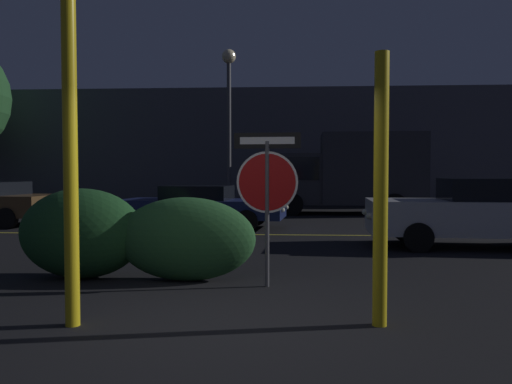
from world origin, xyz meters
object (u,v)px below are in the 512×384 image
Objects in this scene: yellow_pole_right at (381,190)px; passing_car_3 at (484,213)px; yellow_pole_left at (70,162)px; stop_sign at (267,180)px; hedge_bush_1 at (82,233)px; passing_car_2 at (202,206)px; street_lamp at (229,97)px; hedge_bush_2 at (186,239)px; delivery_truck at (342,172)px.

passing_car_3 is (3.25, 5.63, -0.68)m from yellow_pole_right.
yellow_pole_left is at bearing -176.61° from yellow_pole_right.
stop_sign is 2.12m from yellow_pole_right.
hedge_bush_1 reaches higher than passing_car_2.
passing_car_3 is (6.67, -3.45, 0.11)m from passing_car_2.
passing_car_3 is 0.79× the size of street_lamp.
yellow_pole_left is 8.75m from passing_car_3.
yellow_pole_right is 1.38× the size of hedge_bush_2.
stop_sign reaches higher than hedge_bush_1.
passing_car_2 is 0.79× the size of street_lamp.
yellow_pole_right is (1.25, -1.71, -0.07)m from stop_sign.
passing_car_2 is at bearing 109.64° from stop_sign.
stop_sign reaches higher than passing_car_3.
stop_sign is 12.51m from street_lamp.
street_lamp reaches higher than hedge_bush_1.
delivery_truck is at bearing 73.38° from hedge_bush_2.
stop_sign is 2.98m from hedge_bush_1.
stop_sign is 1.05× the size of hedge_bush_2.
delivery_truck is at bearing 6.88° from street_lamp.
yellow_pole_left is at bearing -132.90° from stop_sign.
hedge_bush_2 is at bearing 165.45° from delivery_truck.
hedge_bush_2 is 0.33× the size of street_lamp.
yellow_pole_right is 1.50× the size of hedge_bush_1.
yellow_pole_right reaches higher than hedge_bush_2.
hedge_bush_1 is at bearing 152.58° from yellow_pole_right.
passing_car_2 is at bearing 140.27° from delivery_truck.
hedge_bush_2 is 0.33× the size of delivery_truck.
yellow_pole_left is at bearing 135.98° from passing_car_3.
yellow_pole_right is 14.40m from street_lamp.
passing_car_3 is 0.79× the size of delivery_truck.
yellow_pole_right is at bearing -39.38° from hedge_bush_2.
yellow_pole_right is at bearing 3.39° from yellow_pole_left.
hedge_bush_2 is at bearing 13.58° from passing_car_2.
delivery_truck is (4.41, 14.43, -0.10)m from yellow_pole_left.
passing_car_3 is at bearing -51.70° from street_lamp.
hedge_bush_1 is 0.38× the size of passing_car_3.
delivery_truck is (-2.05, 8.61, 0.87)m from passing_car_3.
passing_car_3 is (6.47, 5.82, -0.97)m from yellow_pole_left.
hedge_bush_2 is at bearing -3.59° from hedge_bush_1.
stop_sign is 1.53m from hedge_bush_2.
hedge_bush_1 is 0.39× the size of passing_car_2.
hedge_bush_1 is 0.30× the size of street_lamp.
passing_car_2 is 7.00m from delivery_truck.
delivery_truck is at bearing 17.42° from passing_car_3.
yellow_pole_right is at bearing -50.81° from stop_sign.
stop_sign is 1.14× the size of hedge_bush_1.
hedge_bush_1 is at bearing -94.62° from street_lamp.
hedge_bush_2 is at bearing -86.63° from street_lamp.
hedge_bush_1 is 12.24m from street_lamp.
passing_car_2 is at bearing 110.68° from yellow_pole_right.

